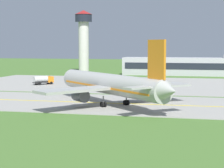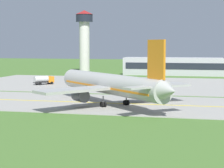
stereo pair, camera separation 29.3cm
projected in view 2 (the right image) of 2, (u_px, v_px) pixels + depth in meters
name	position (u px, v px, depth m)	size (l,w,h in m)	color
ground_plane	(139.00, 105.00, 83.49)	(500.00, 500.00, 0.00)	#47702D
taxiway_strip	(139.00, 104.00, 83.49)	(240.00, 28.00, 0.10)	#9E9B93
apron_pad	(198.00, 85.00, 121.83)	(140.00, 52.00, 0.10)	#9E9B93
taxiway_centreline	(139.00, 104.00, 83.48)	(220.00, 0.60, 0.01)	yellow
airplane_lead	(111.00, 84.00, 81.85)	(31.07, 31.39, 12.70)	#ADADA8
service_truck_baggage	(44.00, 80.00, 124.17)	(5.46, 5.89, 2.65)	orange
terminal_building	(198.00, 67.00, 161.30)	(57.33, 9.77, 7.98)	#B2B2B7
control_tower	(84.00, 35.00, 180.83)	(7.60, 7.60, 26.51)	silver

